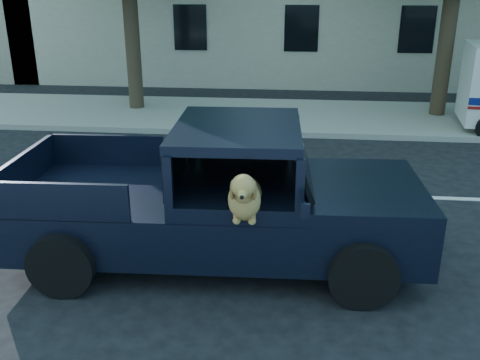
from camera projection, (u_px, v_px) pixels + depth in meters
The scene contains 4 objects.
ground at pixel (228, 284), 7.26m from camera, with size 120.00×120.00×0.00m, color black.
far_sidewalk at pixel (266, 116), 15.79m from camera, with size 60.00×4.00×0.15m, color gray.
lane_stripes at pixel (353, 195), 10.23m from camera, with size 21.60×0.14×0.01m, color silver, non-canonical shape.
pickup_truck at pixel (212, 215), 7.71m from camera, with size 5.77×2.97×2.04m.
Camera 1 is at (0.79, -6.23, 3.91)m, focal length 40.00 mm.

